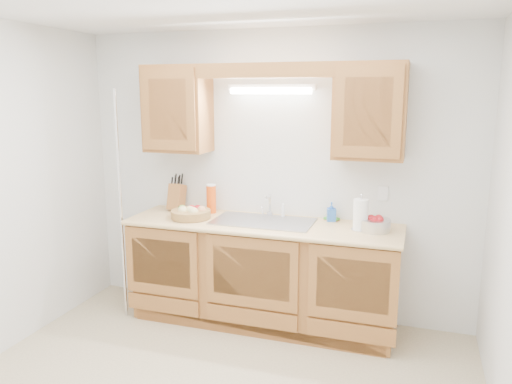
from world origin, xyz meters
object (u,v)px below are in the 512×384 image
at_px(apple_bowl, 375,224).
at_px(knife_block, 177,197).
at_px(fruit_basket, 191,213).
at_px(paper_towel, 361,215).

bearing_deg(apple_bowl, knife_block, 174.93).
bearing_deg(fruit_basket, paper_towel, 2.51).
distance_m(knife_block, paper_towel, 1.70).
height_order(knife_block, apple_bowl, knife_block).
bearing_deg(paper_towel, fruit_basket, -177.49).
bearing_deg(knife_block, apple_bowl, -4.81).
xyz_separation_m(knife_block, paper_towel, (1.69, -0.18, -0.00)).
height_order(fruit_basket, knife_block, knife_block).
xyz_separation_m(paper_towel, apple_bowl, (0.11, 0.02, -0.07)).
distance_m(fruit_basket, paper_towel, 1.44).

